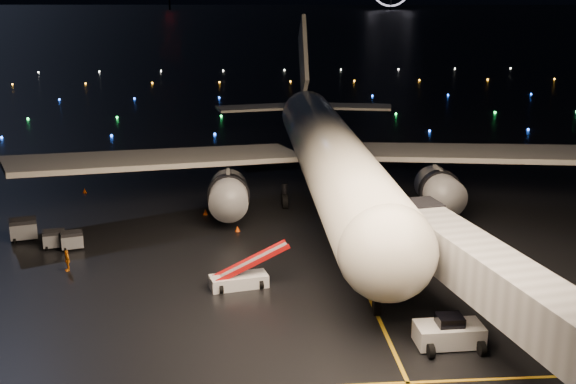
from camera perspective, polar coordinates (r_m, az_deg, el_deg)
name	(u,v)px	position (r m, az deg, el deg)	size (l,w,h in m)	color
ground	(225,36)	(345.83, -5.01, 12.19)	(2000.00, 2000.00, 0.00)	black
lane_centre	(341,236)	(64.49, 4.23, -3.45)	(0.25, 80.00, 0.02)	gold
airliner	(327,115)	(73.03, 3.11, 6.09)	(63.18, 60.02, 17.90)	beige
pushback_tug	(449,330)	(46.13, 12.61, -10.63)	(4.11, 2.15, 1.96)	silver
belt_loader	(239,268)	(53.17, -3.93, -6.01)	(6.17, 1.68, 2.99)	silver
crew_c	(67,260)	(58.82, -17.06, -5.19)	(1.00, 0.41, 1.70)	orange
safety_cone_0	(238,229)	(65.53, -4.01, -2.90)	(0.46, 0.46, 0.52)	#F94D07
safety_cone_1	(231,207)	(72.15, -4.55, -1.17)	(0.42, 0.42, 0.48)	#F94D07
safety_cone_2	(205,212)	(70.59, -6.54, -1.58)	(0.48, 0.48, 0.54)	#F94D07
safety_cone_3	(85,190)	(80.65, -15.77, 0.12)	(0.46, 0.46, 0.52)	#F94D07
taxiway_lights	(219,93)	(152.64, -5.44, 7.78)	(164.00, 92.00, 0.36)	black
baggage_cart_0	(72,240)	(63.55, -16.71, -3.68)	(1.78, 1.25, 1.51)	gray
baggage_cart_1	(23,229)	(67.09, -20.18, -2.80)	(2.24, 1.56, 1.90)	gray
baggage_cart_2	(54,239)	(64.27, -17.98, -3.57)	(1.79, 1.26, 1.53)	gray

